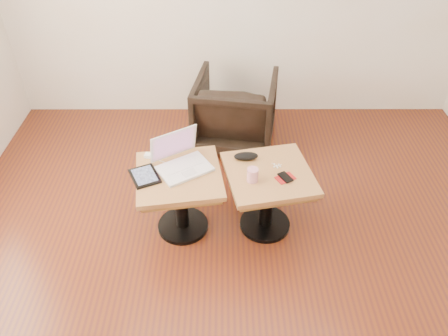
{
  "coord_description": "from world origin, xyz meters",
  "views": [
    {
      "loc": [
        -0.15,
        -1.87,
        2.49
      ],
      "look_at": [
        -0.14,
        0.49,
        0.59
      ],
      "focal_mm": 35.0,
      "sensor_mm": 36.0,
      "label": 1
    }
  ],
  "objects_px": {
    "armchair": "(235,110)",
    "side_table_right": "(268,186)",
    "striped_cup": "(253,175)",
    "side_table_left": "(180,188)",
    "laptop": "(181,160)"
  },
  "relations": [
    {
      "from": "side_table_left",
      "to": "striped_cup",
      "type": "xyz_separation_m",
      "value": [
        0.51,
        -0.08,
        0.18
      ]
    },
    {
      "from": "striped_cup",
      "to": "side_table_right",
      "type": "bearing_deg",
      "value": 36.79
    },
    {
      "from": "side_table_right",
      "to": "striped_cup",
      "type": "bearing_deg",
      "value": -154.61
    },
    {
      "from": "laptop",
      "to": "side_table_left",
      "type": "bearing_deg",
      "value": -130.43
    },
    {
      "from": "side_table_left",
      "to": "striped_cup",
      "type": "distance_m",
      "value": 0.55
    },
    {
      "from": "laptop",
      "to": "striped_cup",
      "type": "height_order",
      "value": "laptop"
    },
    {
      "from": "side_table_right",
      "to": "laptop",
      "type": "height_order",
      "value": "laptop"
    },
    {
      "from": "striped_cup",
      "to": "armchair",
      "type": "relative_size",
      "value": 0.13
    },
    {
      "from": "side_table_right",
      "to": "laptop",
      "type": "relative_size",
      "value": 1.5
    },
    {
      "from": "side_table_right",
      "to": "laptop",
      "type": "bearing_deg",
      "value": 162.27
    },
    {
      "from": "armchair",
      "to": "side_table_right",
      "type": "bearing_deg",
      "value": 109.76
    },
    {
      "from": "laptop",
      "to": "striped_cup",
      "type": "relative_size",
      "value": 4.63
    },
    {
      "from": "side_table_left",
      "to": "laptop",
      "type": "bearing_deg",
      "value": 73.19
    },
    {
      "from": "side_table_right",
      "to": "striped_cup",
      "type": "height_order",
      "value": "striped_cup"
    },
    {
      "from": "striped_cup",
      "to": "side_table_left",
      "type": "bearing_deg",
      "value": 171.61
    }
  ]
}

